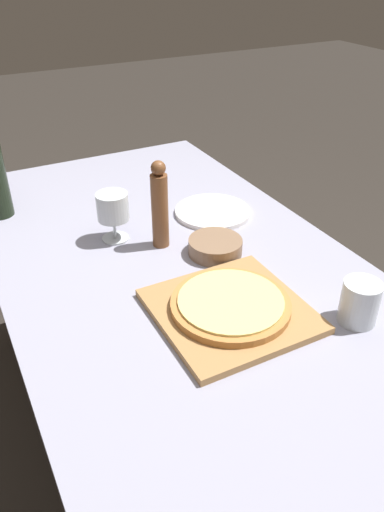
{
  "coord_description": "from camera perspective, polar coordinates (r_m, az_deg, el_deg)",
  "views": [
    {
      "loc": [
        -0.48,
        -0.95,
        1.47
      ],
      "look_at": [
        0.01,
        -0.02,
        0.8
      ],
      "focal_mm": 35.0,
      "sensor_mm": 36.0,
      "label": 1
    }
  ],
  "objects": [
    {
      "name": "small_bowl",
      "position": [
        1.36,
        2.68,
        1.08
      ],
      "size": [
        0.15,
        0.15,
        0.04
      ],
      "color": "#84664C",
      "rests_on": "dining_table"
    },
    {
      "name": "drinking_tumbler",
      "position": [
        1.17,
        18.61,
        -5.03
      ],
      "size": [
        0.09,
        0.09,
        0.1
      ],
      "color": "silver",
      "rests_on": "dining_table"
    },
    {
      "name": "wine_glass",
      "position": [
        1.41,
        -9.05,
        5.42
      ],
      "size": [
        0.09,
        0.09,
        0.14
      ],
      "color": "silver",
      "rests_on": "dining_table"
    },
    {
      "name": "pepper_mill",
      "position": [
        1.35,
        -3.73,
        5.68
      ],
      "size": [
        0.05,
        0.05,
        0.25
      ],
      "color": "brown",
      "rests_on": "dining_table"
    },
    {
      "name": "dinner_plate",
      "position": [
        1.57,
        2.38,
        5.08
      ],
      "size": [
        0.24,
        0.24,
        0.01
      ],
      "color": "white",
      "rests_on": "dining_table"
    },
    {
      "name": "ground_plane",
      "position": [
        1.82,
        -0.49,
        -21.5
      ],
      "size": [
        12.0,
        12.0,
        0.0
      ],
      "primitive_type": "plane",
      "color": "#2D2823"
    },
    {
      "name": "pizza",
      "position": [
        1.14,
        4.43,
        -5.46
      ],
      "size": [
        0.28,
        0.28,
        0.02
      ],
      "color": "#BC7A3D",
      "rests_on": "cutting_board"
    },
    {
      "name": "dining_table",
      "position": [
        1.34,
        -0.63,
        -4.67
      ],
      "size": [
        0.91,
        1.78,
        0.74
      ],
      "color": "#9393A8",
      "rests_on": "ground_plane"
    },
    {
      "name": "cutting_board",
      "position": [
        1.15,
        4.38,
        -6.26
      ],
      "size": [
        0.33,
        0.33,
        0.02
      ],
      "color": "#A87A47",
      "rests_on": "dining_table"
    }
  ]
}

